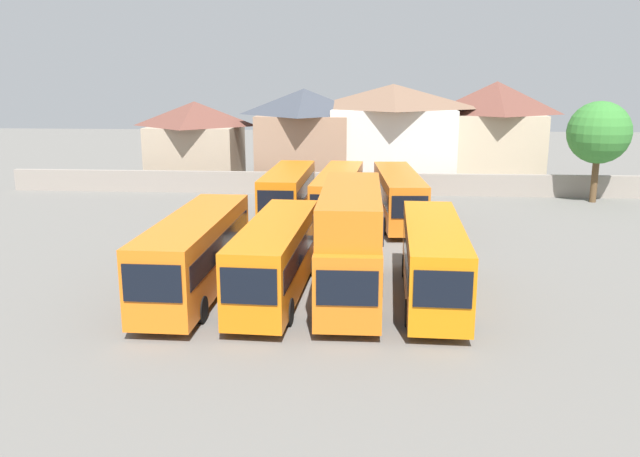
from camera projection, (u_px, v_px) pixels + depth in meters
The scene contains 14 objects.
ground at pixel (335, 214), 47.18m from camera, with size 140.00×140.00×0.00m, color slate.
depot_boundary_wall at pixel (340, 183), 54.55m from camera, with size 56.00×0.50×1.80m, color gray.
bus_1 at pixel (196, 250), 29.71m from camera, with size 2.78×11.61×3.56m.
bus_2 at pixel (276, 255), 29.27m from camera, with size 2.90×10.92×3.42m.
bus_3 at pixel (351, 238), 28.86m from camera, with size 2.73×10.25×4.96m.
bus_4 at pixel (433, 257), 28.85m from camera, with size 2.74×10.78×3.44m.
bus_5 at pixel (288, 192), 44.58m from camera, with size 2.81×10.36×3.46m.
bus_6 at pixel (338, 193), 44.55m from camera, with size 3.14×11.95×3.34m.
bus_7 at pixel (398, 194), 44.09m from camera, with size 3.23×11.84×3.34m.
house_terrace_left at pixel (196, 140), 61.16m from camera, with size 8.33×7.51×7.30m.
house_terrace_centre at pixel (304, 135), 59.49m from camera, with size 8.37×8.19×8.50m.
house_terrace_right at pixel (392, 134), 59.03m from camera, with size 11.31×8.07×8.91m.
house_terrace_far_right at pixel (495, 131), 59.88m from camera, with size 8.71×6.34×9.12m.
tree_left_of_lot at pixel (599, 133), 50.14m from camera, with size 4.77×4.77×7.80m.
Camera 1 is at (2.31, -28.10, 9.85)m, focal length 36.87 mm.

